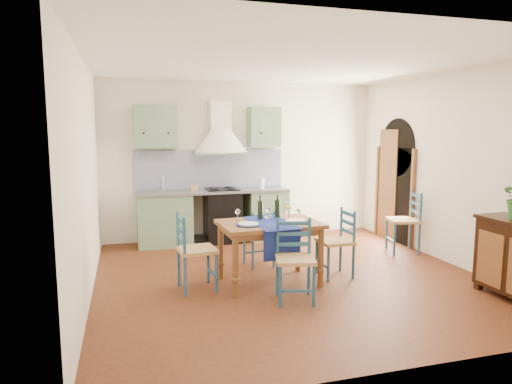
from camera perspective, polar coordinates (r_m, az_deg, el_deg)
floor at (r=6.23m, az=4.16°, el=-10.54°), size 5.00×5.00×0.00m
back_wall at (r=8.04m, az=-4.54°, el=1.30°), size 5.00×0.96×2.80m
right_wall at (r=7.41m, az=21.94°, el=2.44°), size 0.26×5.00×2.80m
left_wall at (r=5.59m, az=-20.52°, el=1.58°), size 0.04×5.00×2.80m
ceiling at (r=5.97m, az=4.44°, el=15.94°), size 5.00×5.00×0.01m
dining_table at (r=5.79m, az=1.76°, el=-4.68°), size 1.29×0.98×1.11m
chair_near at (r=5.29m, az=4.89°, el=-8.39°), size 0.53×0.53×0.94m
chair_far at (r=6.57m, az=0.46°, el=-5.71°), size 0.42×0.42×0.82m
chair_left at (r=5.65m, az=-7.73°, el=-7.31°), size 0.48×0.48×0.95m
chair_right at (r=6.23m, az=10.11°, el=-6.15°), size 0.43×0.43×0.90m
chair_spare at (r=7.71m, az=18.18°, el=-3.44°), size 0.56×0.56×0.98m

